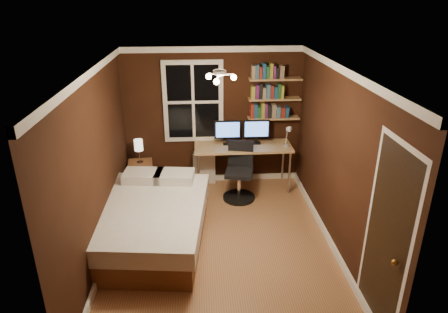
{
  "coord_description": "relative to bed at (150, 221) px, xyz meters",
  "views": [
    {
      "loc": [
        -0.26,
        -4.82,
        3.37
      ],
      "look_at": [
        0.09,
        0.45,
        1.16
      ],
      "focal_mm": 32.0,
      "sensor_mm": 36.0,
      "label": 1
    }
  ],
  "objects": [
    {
      "name": "bookshelf_lower",
      "position": [
        2.08,
        1.83,
        0.94
      ],
      "size": [
        0.92,
        0.22,
        0.03
      ],
      "primitive_type": "cube",
      "color": "#A1794E",
      "rests_on": "wall_back"
    },
    {
      "name": "window",
      "position": [
        0.65,
        1.92,
        1.24
      ],
      "size": [
        1.06,
        0.06,
        1.46
      ],
      "primitive_type": "cube",
      "color": "white",
      "rests_on": "wall_back"
    },
    {
      "name": "wall_right",
      "position": [
        2.6,
        -0.15,
        0.94
      ],
      "size": [
        0.04,
        4.2,
        2.5
      ],
      "primitive_type": "cube",
      "color": "black",
      "rests_on": "ground"
    },
    {
      "name": "wall_left",
      "position": [
        -0.6,
        -0.15,
        0.94
      ],
      "size": [
        0.04,
        4.2,
        2.5
      ],
      "primitive_type": "cube",
      "color": "black",
      "rests_on": "ground"
    },
    {
      "name": "bedside_lamp",
      "position": [
        -0.33,
        1.63,
        0.44
      ],
      "size": [
        0.15,
        0.15,
        0.44
      ],
      "primitive_type": null,
      "color": "beige",
      "rests_on": "nightstand"
    },
    {
      "name": "floor",
      "position": [
        1.0,
        -0.15,
        -0.31
      ],
      "size": [
        4.2,
        4.2,
        0.0
      ],
      "primitive_type": "plane",
      "color": "brown",
      "rests_on": "ground"
    },
    {
      "name": "bookshelf_middle",
      "position": [
        2.08,
        1.83,
        1.29
      ],
      "size": [
        0.92,
        0.22,
        0.03
      ],
      "primitive_type": "cube",
      "color": "#A1794E",
      "rests_on": "wall_back"
    },
    {
      "name": "bookshelf_upper",
      "position": [
        2.08,
        1.83,
        1.64
      ],
      "size": [
        0.92,
        0.22,
        0.03
      ],
      "primitive_type": "cube",
      "color": "#A1794E",
      "rests_on": "wall_back"
    },
    {
      "name": "office_chair",
      "position": [
        1.41,
        1.21,
        0.07
      ],
      "size": [
        0.55,
        0.55,
        1.01
      ],
      "rotation": [
        0.0,
        0.0,
        -0.21
      ],
      "color": "black",
      "rests_on": "ground"
    },
    {
      "name": "door",
      "position": [
        2.59,
        -1.7,
        0.71
      ],
      "size": [
        0.03,
        0.82,
        2.05
      ],
      "primitive_type": null,
      "color": "black",
      "rests_on": "ground"
    },
    {
      "name": "monitor_left",
      "position": [
        1.24,
        1.69,
        0.73
      ],
      "size": [
        0.47,
        0.12,
        0.44
      ],
      "primitive_type": null,
      "color": "black",
      "rests_on": "desk"
    },
    {
      "name": "books_row_lower",
      "position": [
        2.08,
        1.83,
        1.07
      ],
      "size": [
        0.6,
        0.16,
        0.23
      ],
      "primitive_type": null,
      "color": "maroon",
      "rests_on": "bookshelf_lower"
    },
    {
      "name": "desk",
      "position": [
        1.51,
        1.61,
        0.45
      ],
      "size": [
        1.72,
        0.65,
        0.82
      ],
      "color": "#A1794E",
      "rests_on": "ground"
    },
    {
      "name": "door_knob",
      "position": [
        2.55,
        -2.0,
        0.69
      ],
      "size": [
        0.06,
        0.06,
        0.06
      ],
      "primitive_type": "sphere",
      "color": "#C18535",
      "rests_on": "door"
    },
    {
      "name": "nightstand",
      "position": [
        -0.33,
        1.63,
        -0.05
      ],
      "size": [
        0.46,
        0.46,
        0.53
      ],
      "primitive_type": "cube",
      "rotation": [
        0.0,
        0.0,
        0.1
      ],
      "color": "brown",
      "rests_on": "ground"
    },
    {
      "name": "monitor_right",
      "position": [
        1.75,
        1.69,
        0.73
      ],
      "size": [
        0.47,
        0.12,
        0.44
      ],
      "primitive_type": null,
      "color": "black",
      "rests_on": "desk"
    },
    {
      "name": "bed",
      "position": [
        0.0,
        0.0,
        0.0
      ],
      "size": [
        1.76,
        2.29,
        0.73
      ],
      "rotation": [
        0.0,
        0.0,
        -0.11
      ],
      "color": "brown",
      "rests_on": "ground"
    },
    {
      "name": "ceiling",
      "position": [
        1.0,
        -0.15,
        2.19
      ],
      "size": [
        3.2,
        4.2,
        0.02
      ],
      "primitive_type": "cube",
      "color": "white",
      "rests_on": "wall_back"
    },
    {
      "name": "ceiling_fixture",
      "position": [
        1.0,
        -0.25,
        2.09
      ],
      "size": [
        0.44,
        0.44,
        0.18
      ],
      "primitive_type": null,
      "color": "beige",
      "rests_on": "ceiling"
    },
    {
      "name": "books_row_upper",
      "position": [
        2.08,
        1.83,
        1.77
      ],
      "size": [
        0.54,
        0.16,
        0.23
      ],
      "primitive_type": null,
      "color": "#25572B",
      "rests_on": "bookshelf_upper"
    },
    {
      "name": "wall_back",
      "position": [
        1.0,
        1.95,
        0.94
      ],
      "size": [
        3.2,
        0.04,
        2.5
      ],
      "primitive_type": "cube",
      "color": "black",
      "rests_on": "ground"
    },
    {
      "name": "desk_lamp",
      "position": [
        2.27,
        1.45,
        0.73
      ],
      "size": [
        0.14,
        0.32,
        0.44
      ],
      "primitive_type": null,
      "color": "silver",
      "rests_on": "desk"
    },
    {
      "name": "books_row_middle",
      "position": [
        2.08,
        1.83,
        1.42
      ],
      "size": [
        0.54,
        0.16,
        0.23
      ],
      "primitive_type": null,
      "color": "navy",
      "rests_on": "bookshelf_middle"
    },
    {
      "name": "radiator",
      "position": [
        0.81,
        1.84,
        -0.0
      ],
      "size": [
        0.41,
        0.14,
        0.62
      ],
      "primitive_type": "cube",
      "color": "white",
      "rests_on": "ground"
    }
  ]
}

